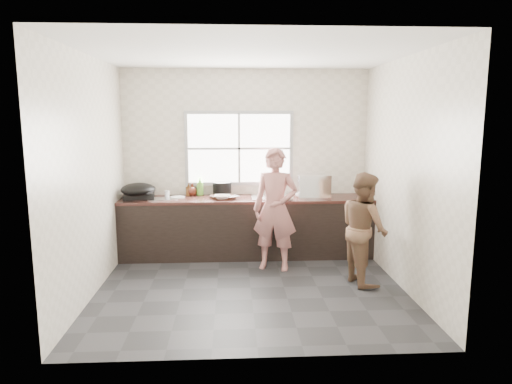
{
  "coord_description": "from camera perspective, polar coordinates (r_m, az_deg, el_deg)",
  "views": [
    {
      "loc": [
        -0.22,
        -5.17,
        2.03
      ],
      "look_at": [
        0.1,
        0.65,
        1.05
      ],
      "focal_mm": 32.0,
      "sensor_mm": 36.0,
      "label": 1
    }
  ],
  "objects": [
    {
      "name": "black_pot",
      "position": [
        6.78,
        -4.26,
        0.42
      ],
      "size": [
        0.35,
        0.35,
        0.2
      ],
      "primitive_type": "cylinder",
      "rotation": [
        0.0,
        0.0,
        -0.34
      ],
      "color": "black",
      "rests_on": "countertop"
    },
    {
      "name": "bottle_brown_tall",
      "position": [
        6.81,
        -8.41,
        0.27
      ],
      "size": [
        0.09,
        0.09,
        0.17
      ],
      "primitive_type": "imported",
      "rotation": [
        0.0,
        0.0,
        0.2
      ],
      "color": "#4D2F13",
      "rests_on": "countertop"
    },
    {
      "name": "ceiling",
      "position": [
        5.22,
        -0.74,
        16.97
      ],
      "size": [
        3.6,
        3.2,
        0.01
      ],
      "primitive_type": "cube",
      "color": "silver",
      "rests_on": "wall_back"
    },
    {
      "name": "wall_back",
      "position": [
        6.82,
        -1.28,
        3.81
      ],
      "size": [
        3.6,
        0.01,
        2.7
      ],
      "primitive_type": "cube",
      "color": "beige",
      "rests_on": "ground"
    },
    {
      "name": "pot_lid_left",
      "position": [
        6.57,
        -12.48,
        -0.89
      ],
      "size": [
        0.34,
        0.34,
        0.01
      ],
      "primitive_type": "cylinder",
      "rotation": [
        0.0,
        0.0,
        0.28
      ],
      "color": "#AFB2B6",
      "rests_on": "countertop"
    },
    {
      "name": "countertop",
      "position": [
        6.58,
        -1.17,
        -0.89
      ],
      "size": [
        3.6,
        0.64,
        0.04
      ],
      "primitive_type": "cube",
      "color": "#321914",
      "rests_on": "cabinet"
    },
    {
      "name": "faucet",
      "position": [
        6.76,
        1.73,
        0.86
      ],
      "size": [
        0.02,
        0.02,
        0.3
      ],
      "primitive_type": "cylinder",
      "color": "silver",
      "rests_on": "countertop"
    },
    {
      "name": "pot_lid_right",
      "position": [
        6.58,
        -10.84,
        -0.82
      ],
      "size": [
        0.32,
        0.32,
        0.01
      ],
      "primitive_type": "cylinder",
      "rotation": [
        0.0,
        0.0,
        0.15
      ],
      "color": "silver",
      "rests_on": "countertop"
    },
    {
      "name": "wall_front",
      "position": [
        3.64,
        0.35,
        -1.21
      ],
      "size": [
        3.6,
        0.01,
        2.7
      ],
      "primitive_type": "cube",
      "color": "beige",
      "rests_on": "ground"
    },
    {
      "name": "wok",
      "position": [
        6.57,
        -14.51,
        0.31
      ],
      "size": [
        0.62,
        0.62,
        0.18
      ],
      "primitive_type": "ellipsoid",
      "rotation": [
        0.0,
        0.0,
        0.36
      ],
      "color": "black",
      "rests_on": "burner"
    },
    {
      "name": "wall_left",
      "position": [
        5.45,
        -20.03,
        1.8
      ],
      "size": [
        0.01,
        3.2,
        2.7
      ],
      "primitive_type": "cube",
      "color": "silver",
      "rests_on": "ground"
    },
    {
      "name": "floor",
      "position": [
        5.56,
        -0.68,
        -11.92
      ],
      "size": [
        3.6,
        3.2,
        0.01
      ],
      "primitive_type": "cube",
      "color": "#27272A",
      "rests_on": "ground"
    },
    {
      "name": "bowl_held",
      "position": [
        6.41,
        4.06,
        -0.74
      ],
      "size": [
        0.2,
        0.2,
        0.06
      ],
      "primitive_type": "imported",
      "rotation": [
        0.0,
        0.0,
        -0.1
      ],
      "color": "silver",
      "rests_on": "countertop"
    },
    {
      "name": "glass_jar",
      "position": [
        6.71,
        -11.06,
        -0.25
      ],
      "size": [
        0.08,
        0.08,
        0.1
      ],
      "primitive_type": "cylinder",
      "rotation": [
        0.0,
        0.0,
        0.26
      ],
      "color": "silver",
      "rests_on": "countertop"
    },
    {
      "name": "window_glazing",
      "position": [
        6.76,
        -2.12,
        5.45
      ],
      "size": [
        1.5,
        0.01,
        1.0
      ],
      "primitive_type": "cube",
      "color": "white",
      "rests_on": "window_frame"
    },
    {
      "name": "cutting_board",
      "position": [
        6.58,
        -4.17,
        -0.57
      ],
      "size": [
        0.4,
        0.4,
        0.04
      ],
      "primitive_type": "cylinder",
      "rotation": [
        0.0,
        0.0,
        -0.06
      ],
      "color": "black",
      "rests_on": "countertop"
    },
    {
      "name": "burner",
      "position": [
        6.79,
        -14.4,
        -0.41
      ],
      "size": [
        0.48,
        0.48,
        0.06
      ],
      "primitive_type": "cube",
      "rotation": [
        0.0,
        0.0,
        0.14
      ],
      "color": "black",
      "rests_on": "countertop"
    },
    {
      "name": "plate_food",
      "position": [
        6.66,
        -9.8,
        -0.64
      ],
      "size": [
        0.27,
        0.27,
        0.02
      ],
      "primitive_type": "cylinder",
      "rotation": [
        0.0,
        0.0,
        0.31
      ],
      "color": "silver",
      "rests_on": "countertop"
    },
    {
      "name": "woman",
      "position": [
        6.03,
        2.42,
        -2.66
      ],
      "size": [
        0.63,
        0.5,
        1.51
      ],
      "primitive_type": "imported",
      "rotation": [
        0.0,
        0.0,
        -0.28
      ],
      "color": "tan",
      "rests_on": "floor"
    },
    {
      "name": "cabinet",
      "position": [
        6.67,
        -1.16,
        -4.53
      ],
      "size": [
        3.6,
        0.62,
        0.82
      ],
      "primitive_type": "cube",
      "color": "black",
      "rests_on": "floor"
    },
    {
      "name": "cleaver",
      "position": [
        6.44,
        -3.0,
        -0.55
      ],
      "size": [
        0.24,
        0.2,
        0.01
      ],
      "primitive_type": "cube",
      "rotation": [
        0.0,
        0.0,
        0.51
      ],
      "color": "silver",
      "rests_on": "cutting_board"
    },
    {
      "name": "wall_right",
      "position": [
        5.6,
        18.11,
        2.09
      ],
      "size": [
        0.01,
        3.2,
        2.7
      ],
      "primitive_type": "cube",
      "color": "beige",
      "rests_on": "ground"
    },
    {
      "name": "bowl_crabs",
      "position": [
        6.6,
        5.98,
        -0.45
      ],
      "size": [
        0.2,
        0.2,
        0.06
      ],
      "primitive_type": "imported",
      "rotation": [
        0.0,
        0.0,
        0.0
      ],
      "color": "silver",
      "rests_on": "countertop"
    },
    {
      "name": "bottle_green",
      "position": [
        6.79,
        -7.01,
        0.71
      ],
      "size": [
        0.13,
        0.13,
        0.27
      ],
      "primitive_type": "imported",
      "rotation": [
        0.0,
        0.0,
        0.28
      ],
      "color": "#579D33",
      "rests_on": "countertop"
    },
    {
      "name": "dish_rack",
      "position": [
        6.61,
        7.23,
        0.75
      ],
      "size": [
        0.46,
        0.32,
        0.34
      ],
      "primitive_type": "cube",
      "rotation": [
        0.0,
        0.0,
        -0.02
      ],
      "color": "white",
      "rests_on": "countertop"
    },
    {
      "name": "person_side",
      "position": [
        5.69,
        13.36,
        -4.41
      ],
      "size": [
        0.64,
        0.75,
        1.37
      ],
      "primitive_type": "imported",
      "rotation": [
        0.0,
        0.0,
        1.77
      ],
      "color": "brown",
      "rests_on": "floor"
    },
    {
      "name": "bottle_brown_short",
      "position": [
        6.81,
        -7.98,
        0.25
      ],
      "size": [
        0.13,
        0.13,
        0.17
      ],
      "primitive_type": "imported",
      "rotation": [
        0.0,
        0.0,
        -0.05
      ],
      "color": "#481C12",
      "rests_on": "countertop"
    },
    {
      "name": "window_frame",
      "position": [
        6.78,
        -2.13,
        5.47
      ],
      "size": [
        1.6,
        0.05,
        1.1
      ],
      "primitive_type": "cube",
      "color": "#9EA0A5",
      "rests_on": "wall_back"
    },
    {
      "name": "bowl_mince",
      "position": [
        6.46,
        -4.23,
        -0.65
      ],
      "size": [
        0.24,
        0.24,
        0.06
      ],
      "primitive_type": "imported",
      "rotation": [
        0.0,
        0.0,
        0.04
      ],
      "color": "silver",
      "rests_on": "countertop"
    },
    {
      "name": "sink",
      "position": [
        6.59,
        1.87,
        -0.65
      ],
      "size": [
        0.55,
        0.45,
        0.02
      ],
      "primitive_type": "cube",
      "color": "silver",
      "rests_on": "countertop"
    }
  ]
}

